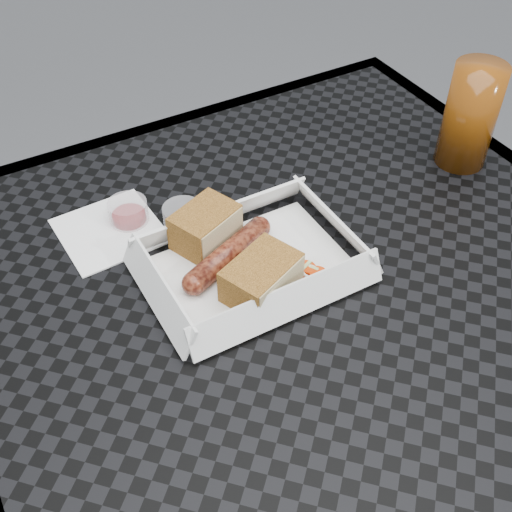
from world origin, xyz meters
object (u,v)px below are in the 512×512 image
at_px(food_tray, 252,268).
at_px(bratwurst, 228,254).
at_px(patio_table, 304,322).
at_px(drink_glass, 470,116).

xyz_separation_m(food_tray, bratwurst, (-0.02, 0.02, 0.02)).
bearing_deg(food_tray, patio_table, -45.09).
xyz_separation_m(food_tray, drink_glass, (0.36, 0.04, 0.07)).
distance_m(bratwurst, drink_glass, 0.39).
xyz_separation_m(patio_table, bratwurst, (-0.07, 0.07, 0.09)).
height_order(patio_table, bratwurst, bratwurst).
bearing_deg(patio_table, food_tray, 134.91).
xyz_separation_m(patio_table, drink_glass, (0.31, 0.09, 0.15)).
xyz_separation_m(patio_table, food_tray, (-0.05, 0.05, 0.08)).
distance_m(food_tray, drink_glass, 0.37).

